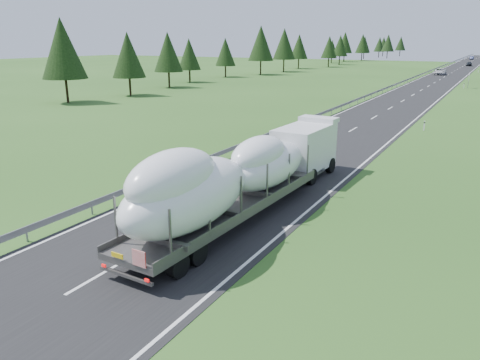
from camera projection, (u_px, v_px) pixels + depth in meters
The scene contains 9 objects.
ground at pixel (216, 208), 25.85m from camera, with size 400.00×400.00×0.00m, color #29511B.
road_surface at pixel (440, 79), 109.66m from camera, with size 10.00×400.00×0.02m, color black.
guardrail at pixel (417, 76), 111.90m from camera, with size 0.10×400.00×0.76m.
highway_sign at pixel (469, 79), 89.05m from camera, with size 0.08×0.90×2.60m.
tree_line_left at pixel (290, 46), 139.37m from camera, with size 14.67×298.41×12.54m.
boat_truck at pixel (242, 172), 23.90m from camera, with size 3.67×20.42×4.73m.
distant_van at pixel (440, 72), 123.73m from camera, with size 2.80×6.07×1.69m, color silver.
distant_car_dark at pixel (469, 64), 164.84m from camera, with size 1.79×4.44×1.51m, color black.
distant_car_blue at pixel (472, 58), 218.18m from camera, with size 1.57×4.51×1.49m, color #1B234B.
Camera 1 is at (12.91, -20.63, 8.96)m, focal length 35.00 mm.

